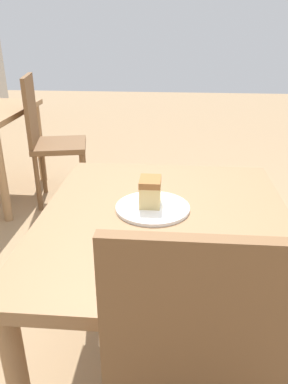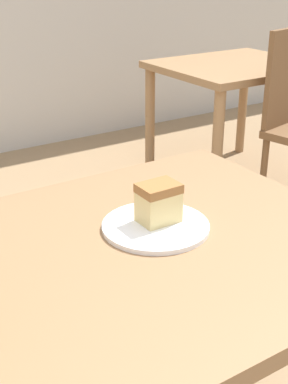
# 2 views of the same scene
# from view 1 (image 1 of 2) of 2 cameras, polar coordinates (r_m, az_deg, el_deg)

# --- Properties ---
(dining_table_near) EXTENTS (0.99, 0.85, 0.72)m
(dining_table_near) POSITION_cam_1_polar(r_m,az_deg,el_deg) (1.31, 3.19, -7.51)
(dining_table_near) COLOR olive
(dining_table_near) RESTS_ON ground_plane
(chair_far_corner) EXTENTS (0.47, 0.47, 0.98)m
(chair_far_corner) POSITION_cam_1_polar(r_m,az_deg,el_deg) (2.95, -14.29, 8.14)
(chair_far_corner) COLOR brown
(chair_far_corner) RESTS_ON ground_plane
(plate) EXTENTS (0.26, 0.26, 0.01)m
(plate) POSITION_cam_1_polar(r_m,az_deg,el_deg) (1.30, 1.33, -2.41)
(plate) COLOR white
(plate) RESTS_ON dining_table_near
(cake_slice) EXTENTS (0.10, 0.07, 0.10)m
(cake_slice) POSITION_cam_1_polar(r_m,az_deg,el_deg) (1.29, 0.95, 0.07)
(cake_slice) COLOR #E0C67F
(cake_slice) RESTS_ON plate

